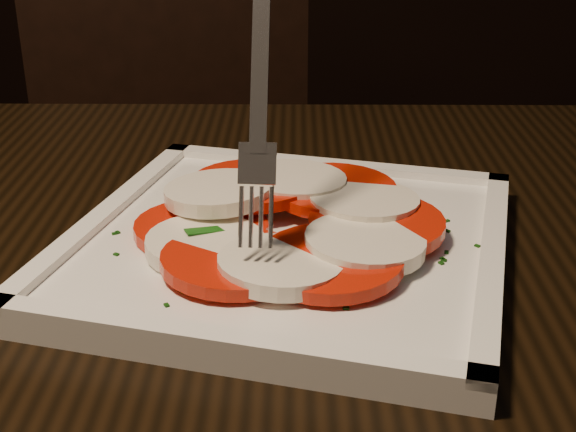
{
  "coord_description": "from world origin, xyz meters",
  "views": [
    {
      "loc": [
        0.06,
        -0.2,
        1.0
      ],
      "look_at": [
        0.04,
        0.28,
        0.78
      ],
      "focal_mm": 50.0,
      "sensor_mm": 36.0,
      "label": 1
    }
  ],
  "objects": [
    {
      "name": "fork",
      "position": [
        0.03,
        0.27,
        0.88
      ],
      "size": [
        0.04,
        0.09,
        0.18
      ],
      "primitive_type": null,
      "rotation": [
        0.0,
        0.0,
        -0.02
      ],
      "color": "white",
      "rests_on": "caprese_salad"
    },
    {
      "name": "plate",
      "position": [
        0.04,
        0.28,
        0.76
      ],
      "size": [
        0.33,
        0.33,
        0.01
      ],
      "primitive_type": "cube",
      "rotation": [
        0.0,
        0.0,
        -0.22
      ],
      "color": "white",
      "rests_on": "table"
    },
    {
      "name": "caprese_salad",
      "position": [
        0.04,
        0.28,
        0.78
      ],
      "size": [
        0.24,
        0.21,
        0.03
      ],
      "color": "red",
      "rests_on": "plate"
    },
    {
      "name": "chair",
      "position": [
        -0.15,
        0.89,
        0.53
      ],
      "size": [
        0.49,
        0.49,
        0.93
      ],
      "rotation": [
        0.0,
        0.0,
        0.19
      ],
      "color": "black",
      "rests_on": "ground"
    },
    {
      "name": "table",
      "position": [
        -0.01,
        0.24,
        0.65
      ],
      "size": [
        1.22,
        0.84,
        0.75
      ],
      "rotation": [
        0.0,
        0.0,
        0.03
      ],
      "color": "black",
      "rests_on": "ground"
    }
  ]
}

